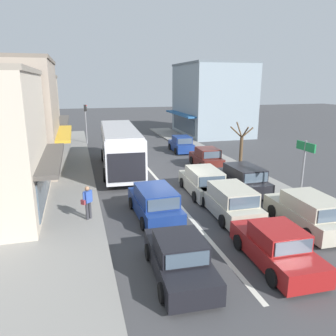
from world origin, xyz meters
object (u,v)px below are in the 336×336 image
object	(u,v)px
wagon_adjacent_lane_trail	(155,203)
parked_wagon_kerb_front	(308,212)
wagon_adjacent_lane_lead	(203,182)
traffic_light_downstreet	(86,117)
parked_hatchback_kerb_rear	(181,144)
directional_road_sign	(304,158)
wagon_queue_gap_filler	(230,201)
sedan_queue_far_back	(276,247)
street_tree_right	(241,150)
sedan_behind_bus_mid	(179,258)
pedestrian_with_handbag_near	(88,201)
city_bus	(120,146)
parked_wagon_kerb_second	(242,179)
parked_hatchback_kerb_third	(207,158)

from	to	relation	value
wagon_adjacent_lane_trail	parked_wagon_kerb_front	size ratio (longest dim) A/B	1.00
wagon_adjacent_lane_lead	traffic_light_downstreet	distance (m)	19.79
parked_hatchback_kerb_rear	directional_road_sign	size ratio (longest dim) A/B	1.04
wagon_queue_gap_filler	sedan_queue_far_back	world-z (taller)	wagon_queue_gap_filler
traffic_light_downstreet	parked_wagon_kerb_front	bearing A→B (deg)	-69.94
traffic_light_downstreet	street_tree_right	bearing A→B (deg)	-56.20
parked_wagon_kerb_front	wagon_adjacent_lane_lead	bearing A→B (deg)	116.74
wagon_queue_gap_filler	sedan_behind_bus_mid	world-z (taller)	wagon_queue_gap_filler
sedan_queue_far_back	parked_wagon_kerb_front	size ratio (longest dim) A/B	0.93
traffic_light_downstreet	wagon_adjacent_lane_lead	bearing A→B (deg)	-72.10
pedestrian_with_handbag_near	wagon_adjacent_lane_lead	bearing A→B (deg)	19.06
wagon_adjacent_lane_trail	sedan_behind_bus_mid	distance (m)	5.18
wagon_queue_gap_filler	parked_hatchback_kerb_rear	world-z (taller)	wagon_queue_gap_filler
traffic_light_downstreet	pedestrian_with_handbag_near	world-z (taller)	traffic_light_downstreet
sedan_behind_bus_mid	directional_road_sign	xyz separation A→B (m)	(8.18, 4.44, 2.01)
parked_wagon_kerb_front	traffic_light_downstreet	size ratio (longest dim) A/B	1.08
wagon_adjacent_lane_trail	wagon_adjacent_lane_lead	size ratio (longest dim) A/B	0.99
sedan_behind_bus_mid	parked_hatchback_kerb_rear	distance (m)	20.88
sedan_queue_far_back	parked_hatchback_kerb_rear	world-z (taller)	parked_hatchback_kerb_rear
city_bus	parked_wagon_kerb_second	bearing A→B (deg)	-46.53
traffic_light_downstreet	street_tree_right	world-z (taller)	traffic_light_downstreet
sedan_queue_far_back	street_tree_right	xyz separation A→B (m)	(4.53, 11.41, 1.10)
parked_hatchback_kerb_rear	wagon_adjacent_lane_trail	bearing A→B (deg)	-112.54
wagon_adjacent_lane_trail	wagon_queue_gap_filler	world-z (taller)	same
parked_wagon_kerb_front	parked_hatchback_kerb_third	xyz separation A→B (m)	(-0.23, 11.65, -0.04)
parked_wagon_kerb_front	traffic_light_downstreet	bearing A→B (deg)	110.06
street_tree_right	parked_wagon_kerb_front	bearing A→B (deg)	-98.47
wagon_adjacent_lane_trail	wagon_adjacent_lane_lead	distance (m)	4.47
parked_hatchback_kerb_third	wagon_queue_gap_filler	bearing A→B (deg)	-105.33
parked_hatchback_kerb_third	traffic_light_downstreet	xyz separation A→B (m)	(-8.69, 12.78, 2.15)
parked_hatchback_kerb_third	directional_road_sign	xyz separation A→B (m)	(1.59, -9.34, 1.97)
parked_hatchback_kerb_third	pedestrian_with_handbag_near	xyz separation A→B (m)	(-9.41, -8.28, 0.36)
sedan_behind_bus_mid	parked_hatchback_kerb_rear	world-z (taller)	parked_hatchback_kerb_rear
sedan_queue_far_back	directional_road_sign	xyz separation A→B (m)	(4.53, 4.64, 2.01)
wagon_queue_gap_filler	street_tree_right	size ratio (longest dim) A/B	1.22
traffic_light_downstreet	parked_hatchback_kerb_third	bearing A→B (deg)	-55.79
directional_road_sign	parked_hatchback_kerb_rear	bearing A→B (deg)	96.35
sedan_queue_far_back	parked_hatchback_kerb_third	xyz separation A→B (m)	(2.94, 13.98, 0.05)
sedan_queue_far_back	parked_wagon_kerb_front	world-z (taller)	parked_wagon_kerb_front
parked_hatchback_kerb_rear	street_tree_right	bearing A→B (deg)	-78.80
wagon_adjacent_lane_trail	wagon_queue_gap_filler	distance (m)	3.73
city_bus	sedan_queue_far_back	xyz separation A→B (m)	(3.69, -14.91, -1.22)
wagon_adjacent_lane_trail	directional_road_sign	world-z (taller)	directional_road_sign
wagon_adjacent_lane_lead	parked_hatchback_kerb_rear	distance (m)	12.28
wagon_adjacent_lane_trail	parked_hatchback_kerb_third	xyz separation A→B (m)	(6.23, 8.61, -0.04)
wagon_adjacent_lane_trail	wagon_adjacent_lane_lead	xyz separation A→B (m)	(3.58, 2.67, 0.00)
sedan_queue_far_back	street_tree_right	bearing A→B (deg)	68.38
wagon_adjacent_lane_trail	parked_wagon_kerb_second	world-z (taller)	same
wagon_adjacent_lane_lead	directional_road_sign	distance (m)	5.76
wagon_queue_gap_filler	sedan_queue_far_back	xyz separation A→B (m)	(-0.37, -4.58, -0.08)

